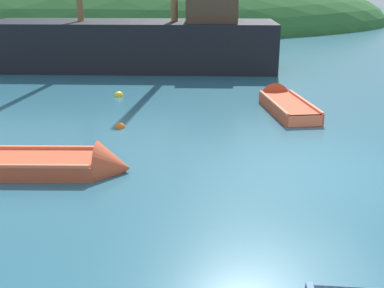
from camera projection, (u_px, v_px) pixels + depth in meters
name	position (u px, v px, depth m)	size (l,w,h in m)	color
ground_plane	(334.00, 171.00, 10.10)	(120.00, 120.00, 0.00)	#285B70
shore_hill	(98.00, 27.00, 42.17)	(55.34, 26.53, 10.90)	#2D602D
sailing_ship	(136.00, 50.00, 21.90)	(15.41, 7.25, 11.91)	black
rowboat_far	(283.00, 105.00, 15.13)	(1.54, 3.87, 1.02)	#C64C2D
rowboat_outer_right	(61.00, 167.00, 10.02)	(3.65, 2.04, 1.14)	#C64C2D
buoy_orange	(120.00, 127.00, 13.12)	(0.29, 0.29, 0.29)	orange
buoy_yellow	(119.00, 96.00, 16.73)	(0.34, 0.34, 0.34)	yellow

